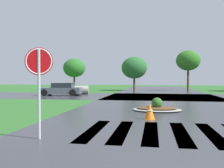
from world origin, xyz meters
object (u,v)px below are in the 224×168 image
median_island (157,108)px  traffic_cone (150,111)px  stop_sign (39,71)px  car_blue_compact (61,89)px  drainage_pipe_stack (80,90)px

median_island → traffic_cone: (-0.33, -2.83, 0.18)m
stop_sign → traffic_cone: stop_sign is taller
stop_sign → car_blue_compact: size_ratio=0.59×
traffic_cone → median_island: bearing=83.3°
median_island → traffic_cone: median_island is taller
car_blue_compact → traffic_cone: size_ratio=6.31×
car_blue_compact → traffic_cone: bearing=116.8°
traffic_cone → drainage_pipe_stack: bearing=116.1°
stop_sign → car_blue_compact: bearing=93.7°
stop_sign → traffic_cone: (2.93, 3.80, -1.53)m
stop_sign → drainage_pipe_stack: size_ratio=1.33×
stop_sign → median_island: bearing=48.4°
stop_sign → median_island: size_ratio=1.01×
car_blue_compact → stop_sign: bearing=102.2°
median_island → traffic_cone: bearing=-96.7°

